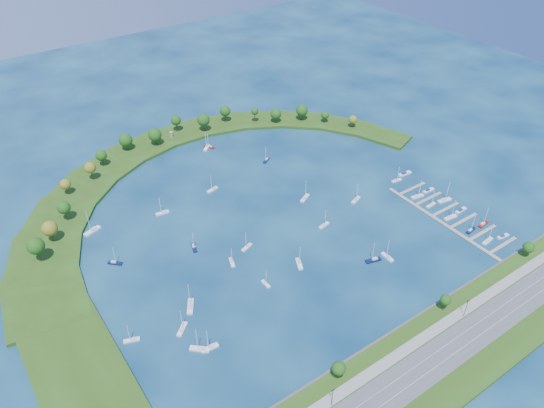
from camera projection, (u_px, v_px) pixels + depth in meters
ground at (270, 217)px, 304.86m from camera, size 700.00×700.00×0.00m
south_shoreline at (433, 359)px, 223.35m from camera, size 420.00×43.10×11.60m
breakwater at (161, 202)px, 315.09m from camera, size 286.74×247.64×2.00m
breakwater_trees at (174, 146)px, 349.52m from camera, size 238.98×94.54×15.06m
harbor_tower at (171, 135)px, 375.38m from camera, size 2.60×2.60×4.13m
dock_system at (449, 217)px, 303.62m from camera, size 24.28×82.00×1.60m
moored_boat_0 at (299, 263)px, 271.58m from camera, size 5.82×8.74×12.56m
moored_boat_1 at (232, 262)px, 272.56m from camera, size 4.23×7.36×10.45m
moored_boat_2 at (194, 247)px, 281.92m from camera, size 4.13×7.89×11.17m
moored_boat_3 at (200, 349)px, 227.86m from camera, size 8.21×7.95×13.13m
moored_boat_4 at (190, 306)px, 247.69m from camera, size 7.44×9.77×14.37m
moored_boat_5 at (162, 212)px, 306.63m from camera, size 8.07×3.05×11.58m
moored_boat_6 at (115, 262)px, 272.11m from camera, size 6.90×6.86×11.17m
moored_boat_7 at (182, 329)px, 236.81m from camera, size 7.75×7.26×12.21m
moored_boat_8 at (92, 230)px, 293.04m from camera, size 10.55×5.80×14.94m
moored_boat_9 at (266, 160)px, 353.79m from camera, size 7.32×5.83×10.89m
moored_boat_10 at (266, 283)px, 260.00m from camera, size 1.86×6.25×9.15m
moored_boat_11 at (324, 225)px, 297.27m from camera, size 7.56×3.33×10.75m
moored_boat_12 at (210, 347)px, 228.47m from camera, size 8.29×3.06×11.91m
moored_boat_13 at (373, 260)px, 273.75m from camera, size 8.97×4.64×12.70m
moored_boat_14 at (213, 189)px, 325.81m from camera, size 8.14×3.84×11.55m
moored_boat_15 at (209, 146)px, 368.16m from camera, size 5.61×7.83×11.37m
moored_boat_16 at (247, 247)px, 282.10m from camera, size 7.58×4.40×10.75m
moored_boat_17 at (132, 340)px, 231.92m from camera, size 7.47×4.27×10.59m
moored_boat_18 at (356, 199)px, 316.96m from camera, size 8.37×4.81×11.88m
moored_boat_19 at (207, 147)px, 367.37m from camera, size 8.03×8.00×13.02m
moored_boat_20 at (305, 198)px, 318.38m from camera, size 8.93×6.19×12.91m
moored_boat_21 at (387, 257)px, 275.71m from camera, size 2.59×8.14×11.84m
docked_boat_0 at (488, 241)px, 286.18m from camera, size 8.34×3.28×11.93m
docked_boat_1 at (503, 236)px, 289.60m from camera, size 7.75×3.05×1.54m
docked_boat_2 at (471, 230)px, 293.66m from camera, size 7.84×3.36×11.16m
docked_boat_3 at (483, 224)px, 298.12m from camera, size 8.51×3.64×12.12m
docked_boat_4 at (451, 217)px, 303.04m from camera, size 8.83×3.31×12.67m
docked_boat_5 at (461, 210)px, 308.63m from camera, size 8.69×2.89×1.75m
docked_boat_6 at (431, 205)px, 312.79m from camera, size 7.33×2.66×10.55m
docked_boat_7 at (445, 200)px, 316.59m from camera, size 9.54×4.12×13.58m
docked_boat_8 at (417, 196)px, 319.88m from camera, size 8.60×3.73×12.24m
docked_boat_9 at (428, 190)px, 325.15m from camera, size 8.43×2.51×1.71m
docked_boat_10 at (397, 180)px, 334.13m from camera, size 7.27×2.91×10.38m
docked_boat_11 at (405, 174)px, 340.31m from camera, size 9.73×3.30×1.95m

